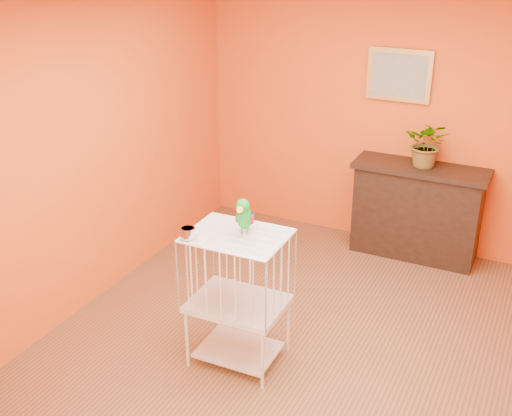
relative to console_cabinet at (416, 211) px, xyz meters
The scene contains 8 objects.
ground 2.11m from the console_cabinet, 99.46° to the right, with size 4.50×4.50×0.00m, color brown.
room_shell 2.33m from the console_cabinet, 99.46° to the right, with size 4.50×4.50×4.50m.
console_cabinet is the anchor object (origin of this frame).
potted_plant 0.65m from the console_cabinet, ahead, with size 0.41×0.46×0.36m, color #26722D.
framed_picture 1.33m from the console_cabinet, 150.53° to the left, with size 0.62×0.04×0.50m.
birdcage 2.43m from the console_cabinet, 108.63° to the right, with size 0.70×0.54×1.06m.
feed_cup 2.78m from the console_cabinet, 112.91° to the right, with size 0.11×0.11×0.07m, color silver.
parrot 2.48m from the console_cabinet, 108.06° to the right, with size 0.14×0.25×0.28m.
Camera 1 is at (1.47, -3.84, 3.04)m, focal length 45.00 mm.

